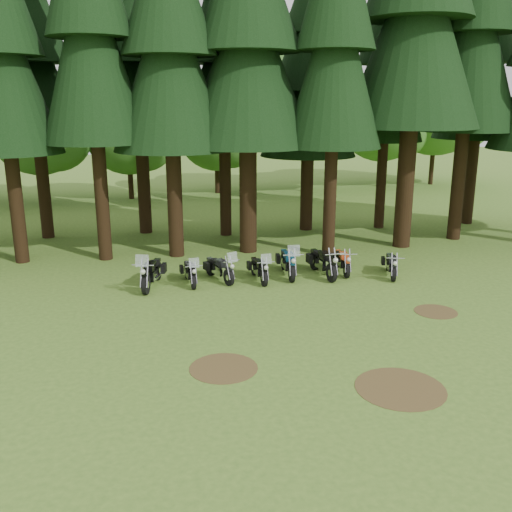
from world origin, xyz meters
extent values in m
plane|color=#456C23|center=(0.00, 0.00, 0.00)|extent=(120.00, 120.00, 0.00)
cylinder|color=black|center=(-9.78, 9.82, 2.76)|extent=(0.58, 0.58, 5.53)
cone|color=black|center=(-9.78, 9.82, 8.06)|extent=(4.32, 4.32, 6.91)
cylinder|color=black|center=(-6.29, 9.51, 2.99)|extent=(0.58, 0.58, 5.99)
cone|color=black|center=(-6.29, 9.51, 8.73)|extent=(4.32, 4.32, 7.49)
cylinder|color=black|center=(-3.21, 9.40, 2.78)|extent=(0.66, 0.66, 5.57)
cone|color=black|center=(-3.21, 9.40, 8.12)|extent=(4.95, 4.95, 6.96)
cylinder|color=black|center=(0.07, 9.44, 2.85)|extent=(0.77, 0.77, 5.70)
cone|color=black|center=(0.07, 9.44, 8.31)|extent=(5.81, 5.81, 7.12)
cylinder|color=black|center=(3.43, 8.02, 2.85)|extent=(0.55, 0.55, 5.71)
cone|color=black|center=(3.43, 8.02, 8.32)|extent=(4.15, 4.15, 7.14)
cylinder|color=black|center=(7.37, 8.76, 3.31)|extent=(0.80, 0.80, 6.62)
cone|color=black|center=(7.37, 8.76, 9.65)|extent=(5.98, 5.98, 8.27)
cylinder|color=black|center=(10.62, 9.61, 3.17)|extent=(0.64, 0.64, 6.35)
cone|color=black|center=(10.62, 9.61, 9.26)|extent=(4.79, 4.79, 7.93)
cylinder|color=black|center=(-9.26, 14.35, 2.76)|extent=(0.60, 0.60, 5.53)
cone|color=black|center=(-9.26, 14.35, 8.06)|extent=(4.52, 4.52, 6.91)
cylinder|color=black|center=(-4.38, 14.40, 2.78)|extent=(0.65, 0.65, 5.55)
cone|color=black|center=(-4.38, 14.40, 8.10)|extent=(4.85, 4.85, 6.94)
cylinder|color=black|center=(-0.37, 12.94, 2.76)|extent=(0.58, 0.58, 5.52)
cone|color=black|center=(-0.37, 12.94, 8.05)|extent=(4.35, 4.35, 6.90)
cylinder|color=black|center=(4.04, 13.25, 2.35)|extent=(0.66, 0.66, 4.70)
cone|color=black|center=(4.04, 13.25, 6.85)|extent=(4.94, 4.94, 5.87)
cone|color=black|center=(4.04, 13.25, 9.62)|extent=(3.95, 3.95, 4.96)
cylinder|color=black|center=(8.07, 12.86, 2.78)|extent=(0.53, 0.53, 5.56)
cone|color=black|center=(8.07, 12.86, 8.11)|extent=(3.94, 3.94, 6.95)
cone|color=black|center=(8.07, 12.86, 11.40)|extent=(3.15, 3.15, 5.87)
cylinder|color=black|center=(13.36, 12.79, 2.82)|extent=(0.61, 0.61, 5.65)
cone|color=black|center=(13.36, 12.79, 8.24)|extent=(4.59, 4.59, 7.06)
cone|color=black|center=(13.36, 12.79, 11.57)|extent=(3.67, 3.67, 5.96)
cylinder|color=black|center=(-10.73, 24.98, 1.40)|extent=(0.36, 0.36, 2.80)
sphere|color=#3B6E2C|center=(-10.73, 24.98, 5.13)|extent=(6.53, 6.53, 6.53)
sphere|color=#3B6E2C|center=(-9.61, 24.23, 4.48)|extent=(4.67, 4.67, 4.67)
cylinder|color=black|center=(-4.99, 25.31, 1.27)|extent=(0.36, 0.36, 2.55)
sphere|color=#3B6E2C|center=(-4.99, 25.31, 4.67)|extent=(5.95, 5.95, 5.95)
sphere|color=#3B6E2C|center=(-3.97, 24.63, 4.08)|extent=(4.25, 4.25, 4.25)
cylinder|color=black|center=(1.32, 26.50, 1.23)|extent=(0.36, 0.36, 2.47)
sphere|color=#3B6E2C|center=(1.32, 26.50, 4.53)|extent=(5.76, 5.76, 5.76)
sphere|color=#3B6E2C|center=(2.30, 25.84, 3.95)|extent=(4.12, 4.12, 4.12)
cylinder|color=black|center=(7.92, 25.96, 1.76)|extent=(0.36, 0.36, 3.52)
sphere|color=#3B6E2C|center=(7.92, 25.96, 6.45)|extent=(8.21, 8.21, 8.21)
sphere|color=#3B6E2C|center=(9.33, 25.02, 5.63)|extent=(5.87, 5.87, 5.87)
cylinder|color=black|center=(14.54, 27.22, 1.47)|extent=(0.36, 0.36, 2.94)
sphere|color=#3B6E2C|center=(14.54, 27.22, 5.39)|extent=(6.86, 6.86, 6.86)
sphere|color=#3B6E2C|center=(15.72, 26.43, 4.70)|extent=(4.90, 4.90, 4.90)
cylinder|color=black|center=(19.09, 27.08, 1.76)|extent=(0.36, 0.36, 3.52)
sphere|color=#3B6E2C|center=(19.09, 27.08, 6.45)|extent=(8.20, 8.20, 8.20)
sphere|color=#3B6E2C|center=(20.49, 26.14, 5.62)|extent=(5.86, 5.86, 5.86)
cylinder|color=#4C3D1E|center=(-3.00, -2.00, 0.01)|extent=(1.80, 1.80, 0.01)
cylinder|color=#4C3D1E|center=(4.50, 0.50, 0.01)|extent=(1.40, 1.40, 0.01)
cylinder|color=#4C3D1E|center=(1.00, -4.00, 0.01)|extent=(2.20, 2.20, 0.01)
cylinder|color=black|center=(-4.74, 4.37, 0.36)|extent=(0.36, 0.74, 0.73)
cylinder|color=black|center=(-4.24, 6.00, 0.36)|extent=(0.36, 0.74, 0.73)
cube|color=silver|center=(-4.48, 5.23, 0.46)|extent=(0.52, 0.83, 0.37)
cube|color=black|center=(-4.55, 4.99, 0.86)|extent=(0.49, 0.67, 0.26)
cube|color=black|center=(-4.40, 5.48, 0.81)|extent=(0.49, 0.67, 0.13)
cube|color=silver|center=(-4.84, 4.05, 1.34)|extent=(0.48, 0.27, 0.43)
cylinder|color=black|center=(-3.02, 4.56, 0.29)|extent=(0.16, 0.59, 0.59)
cylinder|color=black|center=(-3.11, 5.93, 0.29)|extent=(0.16, 0.59, 0.59)
cube|color=silver|center=(-3.07, 5.29, 0.37)|extent=(0.29, 0.64, 0.30)
cube|color=black|center=(-3.06, 5.08, 0.69)|extent=(0.30, 0.51, 0.21)
cube|color=black|center=(-3.08, 5.49, 0.66)|extent=(0.30, 0.51, 0.11)
cube|color=silver|center=(-3.01, 4.29, 1.09)|extent=(0.38, 0.14, 0.35)
cylinder|color=black|center=(-1.67, 4.70, 0.32)|extent=(0.33, 0.64, 0.63)
cylinder|color=black|center=(-2.16, 6.10, 0.32)|extent=(0.33, 0.64, 0.63)
cube|color=silver|center=(-1.93, 5.45, 0.40)|extent=(0.47, 0.72, 0.32)
cube|color=#232329|center=(-1.86, 5.24, 0.75)|extent=(0.44, 0.59, 0.23)
cube|color=black|center=(-2.01, 5.65, 0.71)|extent=(0.44, 0.59, 0.11)
cube|color=silver|center=(-1.58, 4.43, 1.17)|extent=(0.42, 0.25, 0.38)
cylinder|color=black|center=(-0.40, 4.34, 0.31)|extent=(0.16, 0.62, 0.61)
cylinder|color=black|center=(-0.46, 5.78, 0.31)|extent=(0.16, 0.62, 0.61)
cube|color=silver|center=(-0.43, 5.11, 0.39)|extent=(0.29, 0.66, 0.32)
cube|color=black|center=(-0.42, 4.90, 0.73)|extent=(0.30, 0.52, 0.22)
cube|color=black|center=(-0.44, 5.32, 0.69)|extent=(0.30, 0.52, 0.11)
cube|color=silver|center=(-0.39, 4.06, 1.13)|extent=(0.40, 0.13, 0.37)
cylinder|color=black|center=(0.74, 4.59, 0.36)|extent=(0.22, 0.73, 0.72)
cylinder|color=black|center=(0.90, 6.26, 0.36)|extent=(0.22, 0.73, 0.72)
cube|color=silver|center=(0.83, 5.48, 0.46)|extent=(0.37, 0.78, 0.37)
cube|color=navy|center=(0.80, 5.23, 0.85)|extent=(0.38, 0.62, 0.26)
cube|color=black|center=(0.85, 5.73, 0.80)|extent=(0.38, 0.62, 0.13)
cube|color=silver|center=(0.71, 4.27, 1.32)|extent=(0.47, 0.18, 0.43)
cylinder|color=black|center=(2.23, 4.27, 0.37)|extent=(0.21, 0.74, 0.73)
cylinder|color=black|center=(2.11, 5.99, 0.37)|extent=(0.21, 0.74, 0.73)
cube|color=silver|center=(2.16, 5.18, 0.47)|extent=(0.36, 0.80, 0.38)
cube|color=black|center=(2.18, 4.93, 0.87)|extent=(0.38, 0.63, 0.27)
cube|color=black|center=(2.15, 5.44, 0.82)|extent=(0.38, 0.63, 0.13)
cylinder|color=black|center=(2.99, 4.63, 0.32)|extent=(0.22, 0.65, 0.63)
cylinder|color=black|center=(3.19, 6.11, 0.32)|extent=(0.22, 0.65, 0.63)
cube|color=silver|center=(3.10, 5.42, 0.40)|extent=(0.36, 0.70, 0.33)
cube|color=#D94E23|center=(3.06, 5.20, 0.75)|extent=(0.36, 0.56, 0.23)
cube|color=black|center=(3.13, 5.64, 0.71)|extent=(0.36, 0.56, 0.12)
cylinder|color=black|center=(4.57, 3.81, 0.31)|extent=(0.32, 0.63, 0.62)
cylinder|color=black|center=(5.01, 5.19, 0.31)|extent=(0.32, 0.63, 0.62)
cube|color=silver|center=(4.80, 4.54, 0.39)|extent=(0.45, 0.70, 0.32)
cube|color=black|center=(4.74, 4.34, 0.73)|extent=(0.43, 0.58, 0.22)
cube|color=black|center=(4.87, 4.74, 0.69)|extent=(0.43, 0.58, 0.11)
camera|label=1|loc=(-5.13, -15.37, 6.76)|focal=40.00mm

